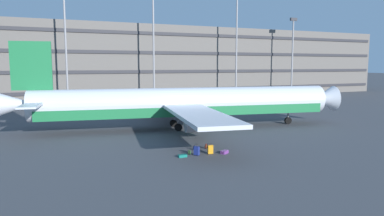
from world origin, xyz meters
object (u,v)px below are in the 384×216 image
Objects in this scene: suitcase_navy at (197,151)px; airliner at (184,104)px; backpack_small at (195,148)px; suitcase_black at (210,149)px; suitcase_purple at (182,156)px; backpack_orange at (206,146)px; backpack_scuffed at (189,152)px; suitcase_large at (225,152)px.

airliner is at bearing 72.71° from suitcase_navy.
suitcase_black is at bearing -70.68° from backpack_small.
backpack_small is at bearing 43.41° from suitcase_purple.
backpack_small is (0.63, 1.82, -0.22)m from suitcase_navy.
backpack_orange is 1.19m from backpack_small.
airliner reaches higher than backpack_scuffed.
airliner is 13.13m from suitcase_black.
suitcase_black is at bearing -2.33° from suitcase_navy.
suitcase_purple is at bearing -136.59° from backpack_small.
suitcase_navy is 1.94m from backpack_small.
suitcase_purple is 2.68m from backpack_small.
suitcase_black is 1.05× the size of suitcase_large.
suitcase_black is at bearing 166.76° from suitcase_large.
backpack_small is (-0.66, 1.87, -0.22)m from suitcase_black.
backpack_orange is 1.13× the size of backpack_small.
backpack_orange is (1.82, 1.93, -0.19)m from suitcase_navy.
airliner is 47.79× the size of suitcase_large.
airliner reaches higher than suitcase_purple.
suitcase_purple is 0.99m from backpack_scuffed.
suitcase_black is 1.67× the size of backpack_orange.
suitcase_large is 1.59× the size of backpack_orange.
suitcase_purple is at bearing -148.33° from backpack_scuffed.
airliner reaches higher than backpack_orange.
suitcase_black is 1.86m from backpack_scuffed.
backpack_orange reaches higher than backpack_scuffed.
suitcase_purple is at bearing -148.15° from backpack_orange.
airliner is 13.28m from suitcase_large.
suitcase_large is 2.38m from backpack_orange.
airliner is 88.22× the size of backpack_scuffed.
airliner is 53.81× the size of suitcase_purple.
suitcase_black is 1.18× the size of suitcase_purple.
suitcase_navy reaches higher than suitcase_large.
suitcase_black is at bearing -101.75° from airliner.
airliner reaches higher than suitcase_black.
suitcase_large is 1.13× the size of suitcase_purple.
suitcase_large is 3.85m from suitcase_purple.
suitcase_large is at bearing -13.24° from suitcase_black.
backpack_orange is (-2.09, -10.61, -2.82)m from airliner.
backpack_small is at bearing -174.91° from backpack_orange.
suitcase_purple is 1.59× the size of backpack_small.
suitcase_black is at bearing -104.97° from backpack_orange.
suitcase_purple is 1.64× the size of backpack_scuffed.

